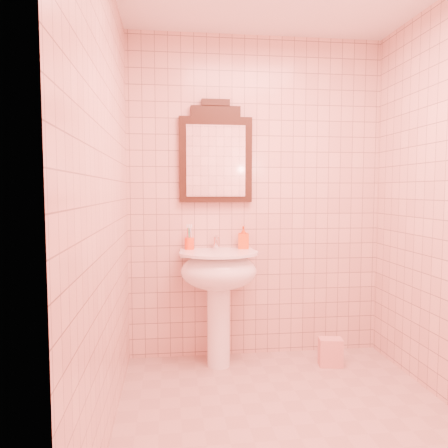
{
  "coord_description": "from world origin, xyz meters",
  "views": [
    {
      "loc": [
        -0.68,
        -2.28,
        1.31
      ],
      "look_at": [
        -0.33,
        0.55,
        1.09
      ],
      "focal_mm": 35.0,
      "sensor_mm": 36.0,
      "label": 1
    }
  ],
  "objects": [
    {
      "name": "floor",
      "position": [
        0.0,
        0.0,
        0.0
      ],
      "size": [
        2.2,
        2.2,
        0.0
      ],
      "primitive_type": "plane",
      "color": "tan",
      "rests_on": "ground"
    },
    {
      "name": "back_wall",
      "position": [
        0.0,
        1.1,
        1.25
      ],
      "size": [
        2.0,
        0.02,
        2.5
      ],
      "primitive_type": "cube",
      "color": "beige",
      "rests_on": "floor"
    },
    {
      "name": "pedestal_sink",
      "position": [
        -0.33,
        0.87,
        0.66
      ],
      "size": [
        0.58,
        0.58,
        0.86
      ],
      "color": "white",
      "rests_on": "floor"
    },
    {
      "name": "faucet",
      "position": [
        -0.33,
        1.01,
        0.92
      ],
      "size": [
        0.04,
        0.16,
        0.11
      ],
      "color": "white",
      "rests_on": "pedestal_sink"
    },
    {
      "name": "mirror",
      "position": [
        -0.33,
        1.07,
        1.58
      ],
      "size": [
        0.56,
        0.06,
        0.78
      ],
      "color": "black",
      "rests_on": "back_wall"
    },
    {
      "name": "toothbrush_cup",
      "position": [
        -0.53,
        1.02,
        0.91
      ],
      "size": [
        0.07,
        0.07,
        0.17
      ],
      "rotation": [
        0.0,
        0.0,
        -0.16
      ],
      "color": "#F23C14",
      "rests_on": "pedestal_sink"
    },
    {
      "name": "soap_dispenser",
      "position": [
        -0.12,
        1.01,
        0.95
      ],
      "size": [
        0.09,
        0.09,
        0.18
      ],
      "primitive_type": "imported",
      "rotation": [
        0.0,
        0.0,
        -0.13
      ],
      "color": "#DC4B12",
      "rests_on": "pedestal_sink"
    },
    {
      "name": "towel",
      "position": [
        0.51,
        0.78,
        0.1
      ],
      "size": [
        0.19,
        0.14,
        0.21
      ],
      "primitive_type": "cube",
      "rotation": [
        0.0,
        0.0,
        -0.17
      ],
      "color": "pink",
      "rests_on": "floor"
    }
  ]
}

